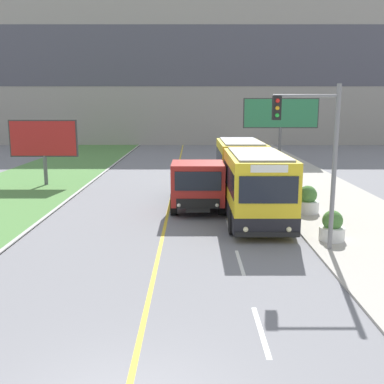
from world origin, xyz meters
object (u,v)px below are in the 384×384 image
(planter_round_second, at_px, (309,201))
(planter_round_third, at_px, (287,186))
(city_bus, at_px, (249,176))
(billboard_small, at_px, (45,140))
(dump_truck, at_px, (199,185))
(planter_round_near, at_px, (334,227))
(billboard_large, at_px, (282,115))
(traffic_light_mast, at_px, (318,147))

(planter_round_second, xyz_separation_m, planter_round_third, (-0.13, 4.41, -0.06))
(city_bus, relative_size, billboard_small, 2.96)
(dump_truck, height_order, planter_round_third, dump_truck)
(city_bus, distance_m, dump_truck, 2.63)
(city_bus, bearing_deg, planter_round_near, -67.55)
(dump_truck, distance_m, planter_round_third, 6.14)
(planter_round_second, bearing_deg, planter_round_near, -92.25)
(planter_round_second, relative_size, planter_round_third, 1.12)
(city_bus, bearing_deg, planter_round_third, 47.76)
(planter_round_near, distance_m, planter_round_third, 8.82)
(billboard_small, bearing_deg, dump_truck, -35.45)
(dump_truck, relative_size, planter_round_third, 5.85)
(dump_truck, xyz_separation_m, planter_round_second, (5.20, -0.99, -0.60))
(billboard_large, relative_size, billboard_small, 1.51)
(billboard_large, height_order, planter_round_third, billboard_large)
(city_bus, height_order, planter_round_near, city_bus)
(planter_round_third, bearing_deg, billboard_large, 80.55)
(city_bus, relative_size, planter_round_third, 11.05)
(traffic_light_mast, bearing_deg, planter_round_second, 77.47)
(traffic_light_mast, bearing_deg, dump_truck, 121.73)
(planter_round_second, bearing_deg, billboard_large, 83.16)
(billboard_large, distance_m, planter_round_third, 14.89)
(city_bus, xyz_separation_m, traffic_light_mast, (1.46, -7.07, 2.12))
(planter_round_third, bearing_deg, planter_round_second, -88.25)
(city_bus, distance_m, billboard_small, 13.85)
(planter_round_second, bearing_deg, dump_truck, 169.18)
(city_bus, distance_m, planter_round_third, 3.90)
(billboard_large, bearing_deg, traffic_light_mast, -98.14)
(traffic_light_mast, bearing_deg, billboard_large, 81.86)
(billboard_large, relative_size, planter_round_near, 5.68)
(billboard_small, height_order, planter_round_second, billboard_small)
(billboard_large, bearing_deg, dump_truck, -112.83)
(planter_round_near, bearing_deg, traffic_light_mast, -134.98)
(dump_truck, xyz_separation_m, billboard_small, (-9.73, 6.93, 1.67))
(dump_truck, height_order, planter_round_near, dump_truck)
(billboard_small, bearing_deg, planter_round_near, -39.89)
(billboard_large, height_order, planter_round_near, billboard_large)
(billboard_small, bearing_deg, traffic_light_mast, -44.27)
(billboard_small, height_order, planter_round_near, billboard_small)
(dump_truck, bearing_deg, billboard_large, 67.17)
(planter_round_near, relative_size, planter_round_third, 0.99)
(dump_truck, xyz_separation_m, planter_round_third, (5.06, 3.42, -0.66))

